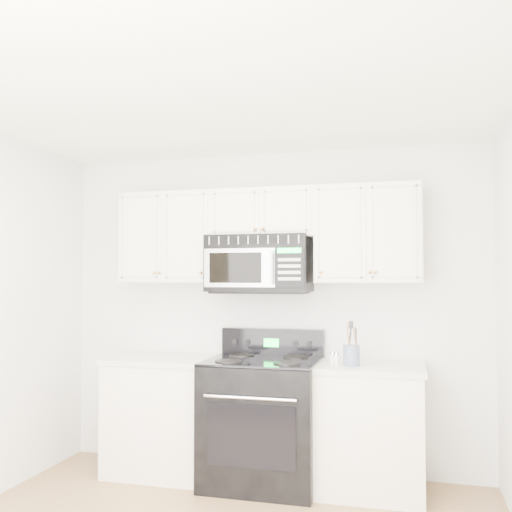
% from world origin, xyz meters
% --- Properties ---
extents(room, '(3.51, 3.51, 2.61)m').
position_xyz_m(room, '(0.00, 0.00, 1.30)').
color(room, '#866147').
rests_on(room, ground).
extents(base_cabinet_left, '(0.86, 0.65, 0.92)m').
position_xyz_m(base_cabinet_left, '(-0.80, 1.44, 0.43)').
color(base_cabinet_left, silver).
rests_on(base_cabinet_left, ground).
extents(base_cabinet_right, '(0.86, 0.65, 0.92)m').
position_xyz_m(base_cabinet_right, '(0.80, 1.44, 0.43)').
color(base_cabinet_right, silver).
rests_on(base_cabinet_right, ground).
extents(range, '(0.85, 0.77, 1.14)m').
position_xyz_m(range, '(0.03, 1.39, 0.48)').
color(range, black).
rests_on(range, ground).
extents(upper_cabinets, '(2.44, 0.37, 0.75)m').
position_xyz_m(upper_cabinets, '(0.00, 1.58, 1.93)').
color(upper_cabinets, silver).
rests_on(upper_cabinets, ground).
extents(microwave, '(0.81, 0.46, 0.45)m').
position_xyz_m(microwave, '(-0.04, 1.54, 1.67)').
color(microwave, black).
rests_on(microwave, ground).
extents(utensil_crock, '(0.12, 0.12, 0.32)m').
position_xyz_m(utensil_crock, '(0.71, 1.34, 1.00)').
color(utensil_crock, slate).
rests_on(utensil_crock, base_cabinet_right).
extents(shaker_salt, '(0.04, 0.04, 0.09)m').
position_xyz_m(shaker_salt, '(0.60, 1.34, 0.97)').
color(shaker_salt, silver).
rests_on(shaker_salt, base_cabinet_right).
extents(shaker_pepper, '(0.04, 0.04, 0.09)m').
position_xyz_m(shaker_pepper, '(0.57, 1.37, 0.97)').
color(shaker_pepper, silver).
rests_on(shaker_pepper, base_cabinet_right).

